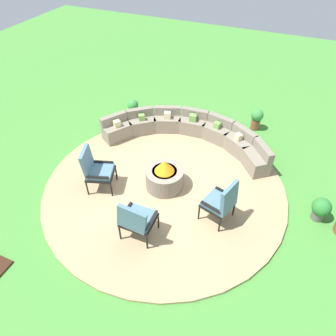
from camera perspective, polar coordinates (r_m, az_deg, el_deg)
The scene contains 10 objects.
ground_plane at distance 7.35m, azimuth -0.62°, elevation -3.57°, with size 24.00×24.00×0.00m, color #478C38.
patio_circle at distance 7.33m, azimuth -0.62°, elevation -3.41°, with size 5.60×5.60×0.06m, color tan.
fire_pit at distance 7.11m, azimuth -0.64°, elevation -1.55°, with size 0.87×0.87×0.75m.
curved_stone_bench at distance 8.52m, azimuth 3.73°, elevation 6.55°, with size 4.55×1.77×0.67m.
lounge_chair_front_left at distance 7.10m, azimuth -13.08°, elevation -0.14°, with size 0.76×0.73×1.07m.
lounge_chair_front_right at distance 5.99m, azimuth -5.81°, elevation -9.29°, with size 0.64×0.59×1.02m.
lounge_chair_back_left at distance 6.32m, azimuth 9.83°, elevation -6.03°, with size 0.70×0.71×1.04m.
potted_plant_0 at distance 7.24m, azimuth 26.21°, elevation -6.66°, with size 0.39×0.39×0.54m.
potted_plant_1 at distance 9.73m, azimuth -6.40°, elevation 10.99°, with size 0.33×0.33×0.54m.
potted_plant_3 at distance 9.38m, azimuth 15.91°, elevation 8.78°, with size 0.35×0.35×0.64m.
Camera 1 is at (2.13, -4.72, 5.22)m, focal length 33.30 mm.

